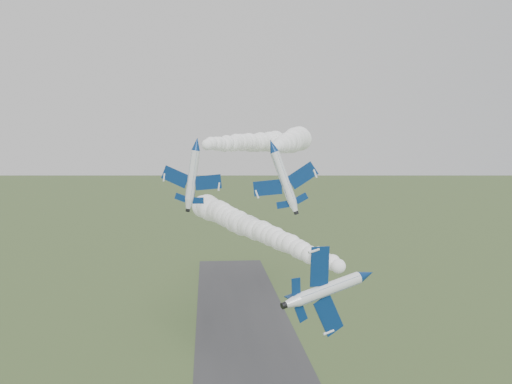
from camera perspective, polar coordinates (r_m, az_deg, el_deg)
jet_lead at (r=67.02m, az=10.99°, el=-8.15°), size 5.77×11.84×9.89m
smoke_trail_jet_lead at (r=93.08m, az=-0.16°, el=-3.67°), size 23.84×53.30×4.56m
jet_pair_left at (r=86.46m, az=-5.98°, el=4.82°), size 9.53×11.14×3.00m
smoke_trail_jet_pair_left at (r=122.60m, az=-0.37°, el=4.99°), size 27.04×67.83×5.01m
jet_pair_right at (r=86.79m, az=1.63°, el=4.65°), size 9.72×12.05×4.05m
smoke_trail_jet_pair_right at (r=116.81m, az=3.53°, el=5.09°), size 19.23×54.98×5.68m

